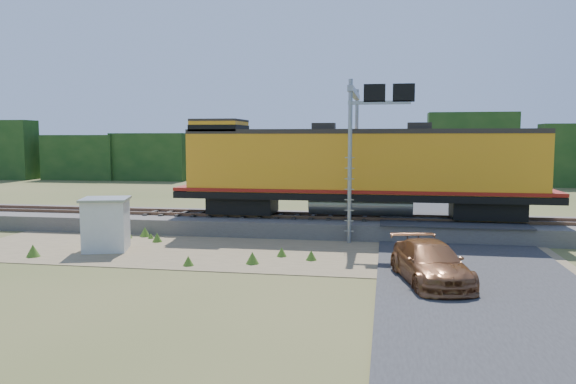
% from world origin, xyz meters
% --- Properties ---
extents(ground, '(140.00, 140.00, 0.00)m').
position_xyz_m(ground, '(0.00, 0.00, 0.00)').
color(ground, '#475123').
rests_on(ground, ground).
extents(ballast, '(70.00, 5.00, 0.80)m').
position_xyz_m(ballast, '(0.00, 6.00, 0.40)').
color(ballast, slate).
rests_on(ballast, ground).
extents(rails, '(70.00, 1.54, 0.16)m').
position_xyz_m(rails, '(0.00, 6.00, 0.88)').
color(rails, brown).
rests_on(rails, ballast).
extents(dirt_shoulder, '(26.00, 8.00, 0.03)m').
position_xyz_m(dirt_shoulder, '(-2.00, 0.50, 0.01)').
color(dirt_shoulder, '#8C7754').
rests_on(dirt_shoulder, ground).
extents(road, '(7.00, 66.00, 0.86)m').
position_xyz_m(road, '(7.00, 0.74, 0.09)').
color(road, '#38383A').
rests_on(road, ground).
extents(tree_line_north, '(130.00, 3.00, 6.50)m').
position_xyz_m(tree_line_north, '(0.00, 38.00, 3.07)').
color(tree_line_north, '#173A15').
rests_on(tree_line_north, ground).
extents(weed_clumps, '(15.00, 6.20, 0.56)m').
position_xyz_m(weed_clumps, '(-3.50, 0.10, 0.00)').
color(weed_clumps, '#467020').
rests_on(weed_clumps, ground).
extents(locomotive, '(19.32, 2.95, 4.99)m').
position_xyz_m(locomotive, '(2.18, 6.00, 3.42)').
color(locomotive, black).
rests_on(locomotive, rails).
extents(shed, '(2.46, 2.46, 2.34)m').
position_xyz_m(shed, '(-8.35, -0.44, 1.18)').
color(shed, silver).
rests_on(shed, ground).
extents(signal_gantry, '(3.04, 6.20, 7.66)m').
position_xyz_m(signal_gantry, '(2.48, 5.32, 5.71)').
color(signal_gantry, gray).
rests_on(signal_gantry, ground).
extents(car, '(3.00, 5.13, 1.40)m').
position_xyz_m(car, '(5.31, -3.71, 0.70)').
color(car, brown).
rests_on(car, ground).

